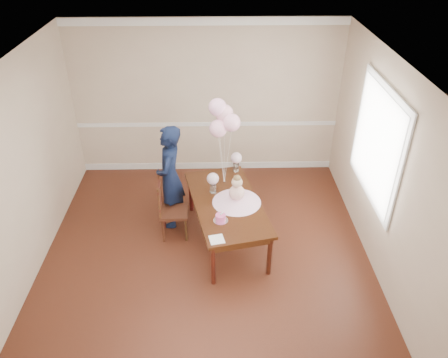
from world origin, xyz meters
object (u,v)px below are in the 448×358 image
at_px(woman, 170,177).
at_px(dining_chair_seat, 174,212).
at_px(dining_table_top, 227,203).
at_px(birthday_cake, 221,218).

bearing_deg(woman, dining_chair_seat, 14.87).
relative_size(dining_table_top, dining_chair_seat, 4.47).
bearing_deg(birthday_cake, dining_chair_seat, 140.03).
relative_size(dining_table_top, woman, 1.11).
height_order(dining_chair_seat, woman, woman).
bearing_deg(dining_table_top, woman, 139.72).
relative_size(birthday_cake, dining_chair_seat, 0.33).
bearing_deg(birthday_cake, dining_table_top, 78.36).
bearing_deg(dining_chair_seat, birthday_cake, -43.01).
distance_m(birthday_cake, dining_chair_seat, 0.92).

